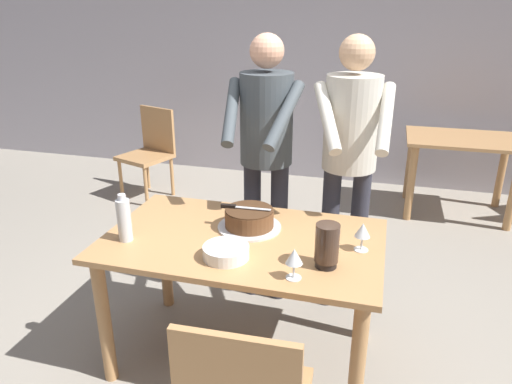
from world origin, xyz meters
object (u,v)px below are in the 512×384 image
object	(u,v)px
hurricane_lamp	(327,245)
background_table	(461,155)
water_bottle	(124,219)
main_dining_table	(243,258)
background_chair_1	(150,149)
plate_stack	(226,252)
cake_knife	(235,207)
cake_on_platter	(248,219)
person_cutting_cake	(266,143)
wine_glass_far	(294,257)
person_standing_beside	(350,148)
wine_glass_near	(363,231)

from	to	relation	value
hurricane_lamp	background_table	size ratio (longest dim) A/B	0.21
background_table	water_bottle	bearing A→B (deg)	-125.88
main_dining_table	background_chair_1	size ratio (longest dim) A/B	1.58
main_dining_table	plate_stack	xyz separation A→B (m)	(-0.02, -0.22, 0.15)
cake_knife	hurricane_lamp	distance (m)	0.60
cake_on_platter	background_chair_1	xyz separation A→B (m)	(-1.63, 2.00, -0.31)
main_dining_table	person_cutting_cake	xyz separation A→B (m)	(-0.04, 0.64, 0.44)
wine_glass_far	person_cutting_cake	xyz separation A→B (m)	(-0.37, 0.95, 0.22)
wine_glass_far	person_standing_beside	distance (m)	1.01
wine_glass_near	cake_on_platter	bearing A→B (deg)	171.38
person_cutting_cake	hurricane_lamp	bearing A→B (deg)	-58.61
wine_glass_near	background_table	size ratio (longest dim) A/B	0.14
plate_stack	hurricane_lamp	bearing A→B (deg)	5.57
hurricane_lamp	person_standing_beside	xyz separation A→B (m)	(0.01, 0.84, 0.22)
main_dining_table	person_cutting_cake	world-z (taller)	person_cutting_cake
plate_stack	hurricane_lamp	size ratio (longest dim) A/B	1.05
cake_knife	hurricane_lamp	xyz separation A→B (m)	(0.53, -0.29, -0.01)
person_standing_beside	hurricane_lamp	bearing A→B (deg)	-90.82
main_dining_table	background_table	xyz separation A→B (m)	(1.35, 2.47, -0.05)
main_dining_table	wine_glass_far	distance (m)	0.50
background_chair_1	wine_glass_far	bearing A→B (deg)	-51.03
wine_glass_near	water_bottle	xyz separation A→B (m)	(-1.16, -0.21, 0.01)
hurricane_lamp	wine_glass_near	bearing A→B (deg)	54.24
person_standing_beside	background_chair_1	world-z (taller)	person_standing_beside
plate_stack	hurricane_lamp	world-z (taller)	hurricane_lamp
cake_on_platter	wine_glass_near	world-z (taller)	wine_glass_near
cake_on_platter	background_table	world-z (taller)	cake_on_platter
cake_on_platter	cake_knife	size ratio (longest dim) A/B	1.26
wine_glass_far	hurricane_lamp	xyz separation A→B (m)	(0.12, 0.14, 0.00)
main_dining_table	background_table	distance (m)	2.81
main_dining_table	cake_knife	size ratio (longest dim) A/B	5.24
cake_on_platter	person_cutting_cake	xyz separation A→B (m)	(-0.04, 0.52, 0.27)
cake_on_platter	plate_stack	world-z (taller)	cake_on_platter
cake_on_platter	person_standing_beside	world-z (taller)	person_standing_beside
cake_on_platter	cake_knife	world-z (taller)	cake_knife
cake_on_platter	main_dining_table	bearing A→B (deg)	-87.82
water_bottle	background_chair_1	xyz separation A→B (m)	(-1.07, 2.30, -0.37)
background_table	background_chair_1	xyz separation A→B (m)	(-2.99, -0.34, -0.09)
background_chair_1	wine_glass_near	bearing A→B (deg)	-43.11
plate_stack	person_cutting_cake	world-z (taller)	person_cutting_cake
wine_glass_far	water_bottle	xyz separation A→B (m)	(-0.89, 0.13, 0.01)
cake_knife	person_cutting_cake	size ratio (longest dim) A/B	0.16
main_dining_table	hurricane_lamp	size ratio (longest dim) A/B	6.76
wine_glass_far	water_bottle	size ratio (longest dim) A/B	0.58
cake_knife	water_bottle	xyz separation A→B (m)	(-0.49, -0.30, -0.00)
background_chair_1	plate_stack	bearing A→B (deg)	-55.22
background_chair_1	person_standing_beside	bearing A→B (deg)	-34.65
plate_stack	wine_glass_far	size ratio (longest dim) A/B	1.53
water_bottle	person_cutting_cake	distance (m)	0.99
hurricane_lamp	person_standing_beside	size ratio (longest dim) A/B	0.12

